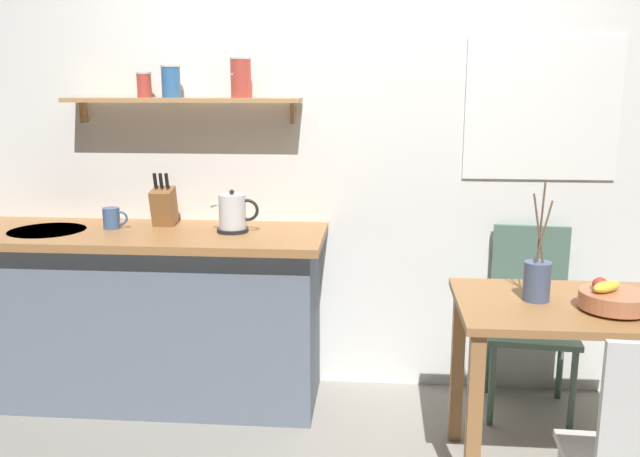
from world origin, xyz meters
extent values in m
plane|color=gray|center=(0.00, 0.00, 0.00)|extent=(14.00, 14.00, 0.00)
cube|color=white|center=(0.20, 0.65, 1.35)|extent=(6.80, 0.10, 2.70)
cube|color=white|center=(0.98, 0.59, 1.50)|extent=(0.76, 0.01, 0.70)
cube|color=silver|center=(0.98, 0.60, 1.50)|extent=(0.70, 0.01, 0.64)
cube|color=slate|center=(-1.00, 0.32, 0.43)|extent=(1.74, 0.52, 0.87)
cube|color=#9E6B3D|center=(-1.00, 0.30, 0.89)|extent=(1.83, 0.63, 0.04)
cylinder|color=#B7BABF|center=(-1.48, 0.28, 0.90)|extent=(0.38, 0.38, 0.01)
cube|color=tan|center=(-0.82, 0.49, 1.55)|extent=(1.21, 0.18, 0.02)
cube|color=#99754C|center=(-1.37, 0.57, 1.49)|extent=(0.02, 0.06, 0.12)
cube|color=#99754C|center=(-0.27, 0.57, 1.49)|extent=(0.02, 0.06, 0.12)
cylinder|color=#BC4238|center=(-1.01, 0.49, 1.62)|extent=(0.07, 0.07, 0.12)
cylinder|color=silver|center=(-1.01, 0.49, 1.68)|extent=(0.08, 0.08, 0.01)
cylinder|color=#3366A3|center=(-0.87, 0.49, 1.63)|extent=(0.09, 0.09, 0.15)
cylinder|color=silver|center=(-0.87, 0.49, 1.71)|extent=(0.10, 0.10, 0.01)
cylinder|color=#388E56|center=(-0.52, 0.49, 1.62)|extent=(0.09, 0.09, 0.11)
cylinder|color=silver|center=(-0.52, 0.49, 1.68)|extent=(0.10, 0.10, 0.01)
cylinder|color=#BC4238|center=(-0.52, 0.49, 1.65)|extent=(0.10, 0.10, 0.19)
cylinder|color=silver|center=(-0.52, 0.49, 1.75)|extent=(0.11, 0.11, 0.01)
cube|color=#9E6B3D|center=(0.98, -0.24, 0.75)|extent=(0.96, 0.65, 0.03)
cube|color=#9E6B3D|center=(0.55, -0.52, 0.37)|extent=(0.06, 0.06, 0.74)
cube|color=#9E6B3D|center=(0.55, 0.03, 0.37)|extent=(0.06, 0.06, 0.74)
cube|color=#4C6B5B|center=(0.94, 0.34, 0.43)|extent=(0.47, 0.46, 0.03)
cube|color=#4C6B5B|center=(0.96, 0.53, 0.68)|extent=(0.38, 0.07, 0.48)
cylinder|color=#4C6B5B|center=(0.74, 0.17, 0.21)|extent=(0.03, 0.03, 0.42)
cylinder|color=#4C6B5B|center=(1.11, 0.14, 0.21)|extent=(0.03, 0.03, 0.42)
cylinder|color=#4C6B5B|center=(0.77, 0.54, 0.21)|extent=(0.03, 0.03, 0.42)
cylinder|color=#4C6B5B|center=(1.14, 0.50, 0.21)|extent=(0.03, 0.03, 0.42)
cylinder|color=#BC704C|center=(1.09, -0.32, 0.78)|extent=(0.12, 0.12, 0.01)
cylinder|color=#BC704C|center=(1.09, -0.32, 0.81)|extent=(0.27, 0.27, 0.06)
ellipsoid|color=yellow|center=(1.06, -0.32, 0.87)|extent=(0.15, 0.14, 0.04)
sphere|color=red|center=(1.04, -0.30, 0.87)|extent=(0.06, 0.06, 0.06)
cylinder|color=#475675|center=(0.82, -0.22, 0.85)|extent=(0.11, 0.11, 0.16)
cylinder|color=brown|center=(0.81, -0.22, 1.07)|extent=(0.06, 0.02, 0.28)
cylinder|color=brown|center=(0.82, -0.21, 1.09)|extent=(0.01, 0.03, 0.32)
cylinder|color=brown|center=(0.83, -0.22, 1.06)|extent=(0.06, 0.03, 0.25)
cylinder|color=black|center=(-0.54, 0.32, 0.92)|extent=(0.16, 0.16, 0.02)
cylinder|color=silver|center=(-0.54, 0.32, 1.01)|extent=(0.13, 0.13, 0.17)
sphere|color=black|center=(-0.54, 0.32, 1.11)|extent=(0.02, 0.02, 0.02)
cone|color=silver|center=(-0.63, 0.32, 1.05)|extent=(0.04, 0.04, 0.04)
torus|color=black|center=(-0.46, 0.32, 1.02)|extent=(0.11, 0.02, 0.11)
cube|color=brown|center=(-0.92, 0.44, 1.01)|extent=(0.11, 0.15, 0.20)
cylinder|color=black|center=(-0.95, 0.41, 1.15)|extent=(0.02, 0.03, 0.08)
cylinder|color=black|center=(-0.92, 0.41, 1.15)|extent=(0.02, 0.03, 0.08)
cylinder|color=black|center=(-0.89, 0.41, 1.15)|extent=(0.02, 0.03, 0.08)
cylinder|color=#3D5B89|center=(-1.17, 0.35, 0.96)|extent=(0.08, 0.08, 0.11)
torus|color=#3D5B89|center=(-1.12, 0.35, 0.97)|extent=(0.07, 0.01, 0.07)
camera|label=1|loc=(0.17, -2.90, 1.64)|focal=37.86mm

